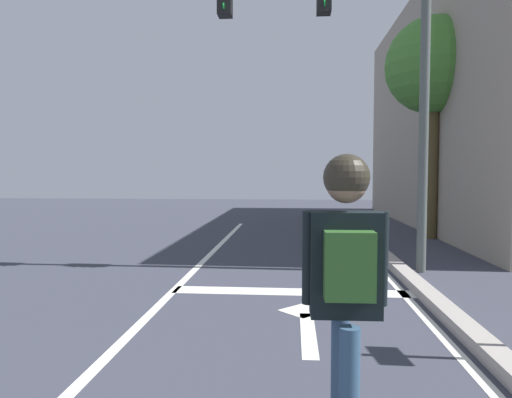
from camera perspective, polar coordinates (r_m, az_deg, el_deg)
The scene contains 9 objects.
lane_line_center at distance 5.76m, azimuth -13.30°, elevation -13.97°, with size 0.12×20.00×0.01m, color silver.
lane_line_curbside at distance 5.72m, azimuth 20.77°, elevation -14.23°, with size 0.12×20.00×0.01m, color silver.
stop_bar at distance 6.76m, azimuth 4.48°, elevation -11.28°, with size 3.41×0.40×0.01m, color silver.
lane_arrow_stem at distance 5.13m, azimuth 6.44°, elevation -16.07°, with size 0.16×1.40×0.01m, color silver.
lane_arrow_head at distance 5.94m, azimuth 6.16°, elevation -13.36°, with size 0.56×0.44×0.01m, color silver.
curb_strip at distance 5.77m, azimuth 23.23°, elevation -13.42°, with size 0.24×24.00×0.14m, color #9F9690.
skater at distance 2.62m, azimuth 10.98°, elevation -8.24°, with size 0.48×0.63×1.72m.
traffic_signal_mast at distance 8.37m, azimuth 10.67°, elevation 18.15°, with size 5.12×0.34×5.42m.
roadside_tree at distance 13.08m, azimuth 21.00°, elevation 14.79°, with size 2.45×2.45×5.65m.
Camera 1 is at (1.83, 0.77, 1.70)m, focal length 32.58 mm.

